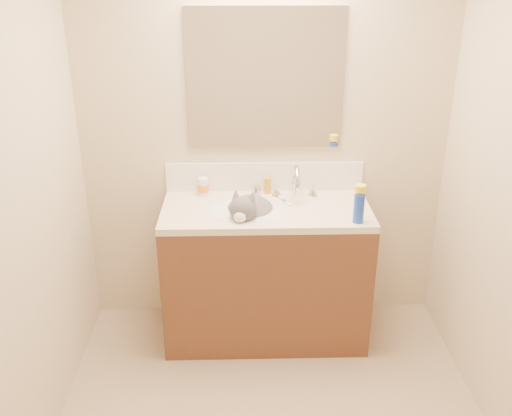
{
  "coord_description": "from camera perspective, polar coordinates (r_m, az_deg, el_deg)",
  "views": [
    {
      "loc": [
        -0.14,
        -2.02,
        2.19
      ],
      "look_at": [
        -0.06,
        0.92,
        0.88
      ],
      "focal_mm": 40.0,
      "sensor_mm": 36.0,
      "label": 1
    }
  ],
  "objects": [
    {
      "name": "pill_label",
      "position": [
        3.45,
        -5.29,
        2.03
      ],
      "size": [
        0.08,
        0.08,
        0.04
      ],
      "primitive_type": "cylinder",
      "rotation": [
        0.0,
        0.0,
        0.28
      ],
      "color": "orange",
      "rests_on": "pill_bottle"
    },
    {
      "name": "silver_jar",
      "position": [
        3.45,
        0.03,
        1.79
      ],
      "size": [
        0.06,
        0.06,
        0.05
      ],
      "primitive_type": "cylinder",
      "rotation": [
        0.0,
        0.0,
        0.29
      ],
      "color": "#B7B7BC",
      "rests_on": "counter_slab"
    },
    {
      "name": "mirror",
      "position": [
        3.32,
        0.92,
        12.71
      ],
      "size": [
        0.9,
        0.02,
        0.8
      ],
      "primitive_type": "cube",
      "color": "white",
      "rests_on": "room_shell"
    },
    {
      "name": "toothbrush",
      "position": [
        3.35,
        2.9,
        0.7
      ],
      "size": [
        0.07,
        0.15,
        0.01
      ],
      "primitive_type": "cube",
      "rotation": [
        0.0,
        0.0,
        0.38
      ],
      "color": "white",
      "rests_on": "counter_slab"
    },
    {
      "name": "backsplash",
      "position": [
        3.49,
        0.85,
        3.15
      ],
      "size": [
        1.2,
        0.02,
        0.18
      ],
      "primitive_type": "cube",
      "color": "white",
      "rests_on": "counter_slab"
    },
    {
      "name": "faucet",
      "position": [
        3.38,
        3.99,
        2.35
      ],
      "size": [
        0.28,
        0.2,
        0.21
      ],
      "color": "silver",
      "rests_on": "counter_slab"
    },
    {
      "name": "spray_cap",
      "position": [
        3.07,
        10.4,
        1.96
      ],
      "size": [
        0.07,
        0.07,
        0.04
      ],
      "primitive_type": "cylinder",
      "rotation": [
        0.0,
        0.0,
        -0.12
      ],
      "color": "yellow",
      "rests_on": "spray_can"
    },
    {
      "name": "spray_can",
      "position": [
        3.12,
        10.24,
        -0.06
      ],
      "size": [
        0.07,
        0.07,
        0.16
      ],
      "primitive_type": "cylinder",
      "rotation": [
        0.0,
        0.0,
        -0.12
      ],
      "color": "blue",
      "rests_on": "counter_slab"
    },
    {
      "name": "amber_bottle",
      "position": [
        3.46,
        1.17,
        2.27
      ],
      "size": [
        0.05,
        0.05,
        0.1
      ],
      "primitive_type": "cylinder",
      "rotation": [
        0.0,
        0.0,
        -0.21
      ],
      "color": "gold",
      "rests_on": "counter_slab"
    },
    {
      "name": "room_shell",
      "position": [
        2.14,
        2.26,
        4.83
      ],
      "size": [
        2.24,
        2.54,
        2.52
      ],
      "color": "beige",
      "rests_on": "ground"
    },
    {
      "name": "counter_slab",
      "position": [
        3.28,
        1.02,
        -0.27
      ],
      "size": [
        1.2,
        0.55,
        0.04
      ],
      "primitive_type": "cube",
      "color": "beige",
      "rests_on": "vanity_cabinet"
    },
    {
      "name": "pill_bottle",
      "position": [
        3.44,
        -5.3,
        2.16
      ],
      "size": [
        0.07,
        0.07,
        0.11
      ],
      "primitive_type": "cylinder",
      "rotation": [
        0.0,
        0.0,
        0.28
      ],
      "color": "white",
      "rests_on": "counter_slab"
    },
    {
      "name": "basin",
      "position": [
        3.28,
        -1.06,
        -1.31
      ],
      "size": [
        0.45,
        0.36,
        0.14
      ],
      "primitive_type": "ellipsoid",
      "color": "white",
      "rests_on": "vanity_cabinet"
    },
    {
      "name": "cat",
      "position": [
        3.26,
        -0.68,
        -0.6
      ],
      "size": [
        0.37,
        0.44,
        0.32
      ],
      "rotation": [
        0.0,
        0.0,
        -0.28
      ],
      "color": "#524F52",
      "rests_on": "basin"
    },
    {
      "name": "toothbrush_head",
      "position": [
        3.35,
        2.9,
        0.75
      ],
      "size": [
        0.03,
        0.04,
        0.02
      ],
      "primitive_type": "cube",
      "rotation": [
        0.0,
        0.0,
        0.38
      ],
      "color": "#6B98E4",
      "rests_on": "counter_slab"
    },
    {
      "name": "vanity_cabinet",
      "position": [
        3.48,
        0.97,
        -6.74
      ],
      "size": [
        1.2,
        0.55,
        0.82
      ],
      "primitive_type": "cube",
      "color": "brown",
      "rests_on": "ground"
    }
  ]
}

